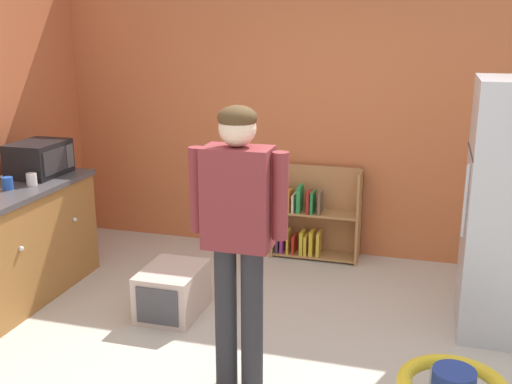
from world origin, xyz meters
name	(u,v)px	position (x,y,z in m)	size (l,w,h in m)	color
ground_plane	(263,380)	(0.00, 0.00, 0.00)	(12.00, 12.00, 0.00)	beige
back_wall	(332,111)	(0.00, 2.33, 1.35)	(5.20, 0.06, 2.70)	#C7693C
bookshelf	(311,218)	(-0.13, 2.14, 0.37)	(0.80, 0.28, 0.85)	#B07E49
standing_person	(238,225)	(-0.12, -0.11, 1.03)	(0.57, 0.22, 1.70)	#2B2A2E
pet_carrier	(172,291)	(-0.90, 0.68, 0.18)	(0.42, 0.55, 0.36)	beige
microwave	(39,159)	(-2.21, 1.04, 1.04)	(0.37, 0.48, 0.28)	black
blue_cup	(8,183)	(-2.18, 0.59, 0.95)	(0.08, 0.08, 0.10)	blue
white_cup	(32,179)	(-2.08, 0.74, 0.95)	(0.08, 0.08, 0.10)	white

